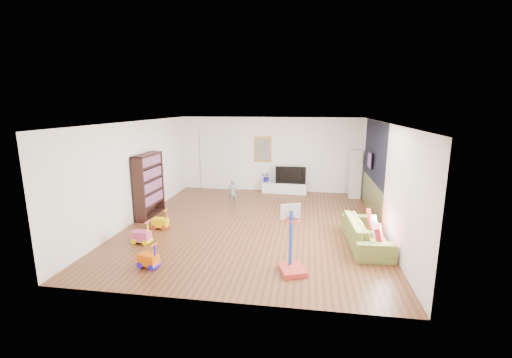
# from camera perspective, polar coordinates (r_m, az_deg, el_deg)

# --- Properties ---
(floor) EXTENTS (6.50, 7.50, 0.00)m
(floor) POSITION_cam_1_polar(r_m,az_deg,el_deg) (9.25, -0.38, -7.50)
(floor) COLOR brown
(floor) RESTS_ON ground
(ceiling) EXTENTS (6.50, 7.50, 0.00)m
(ceiling) POSITION_cam_1_polar(r_m,az_deg,el_deg) (8.72, -0.40, 9.45)
(ceiling) COLOR white
(ceiling) RESTS_ON ground
(wall_back) EXTENTS (6.50, 0.00, 2.70)m
(wall_back) POSITION_cam_1_polar(r_m,az_deg,el_deg) (12.55, 2.33, 4.09)
(wall_back) COLOR white
(wall_back) RESTS_ON ground
(wall_front) EXTENTS (6.50, 0.00, 2.70)m
(wall_front) POSITION_cam_1_polar(r_m,az_deg,el_deg) (5.34, -6.82, -7.23)
(wall_front) COLOR silver
(wall_front) RESTS_ON ground
(wall_left) EXTENTS (0.00, 7.50, 2.70)m
(wall_left) POSITION_cam_1_polar(r_m,az_deg,el_deg) (9.93, -19.26, 1.25)
(wall_left) COLOR white
(wall_left) RESTS_ON ground
(wall_right) EXTENTS (0.00, 7.50, 2.70)m
(wall_right) POSITION_cam_1_polar(r_m,az_deg,el_deg) (8.98, 20.56, 0.05)
(wall_right) COLOR silver
(wall_right) RESTS_ON ground
(navy_accent) EXTENTS (0.01, 3.20, 1.70)m
(navy_accent) POSITION_cam_1_polar(r_m,az_deg,el_deg) (10.25, 19.13, 4.42)
(navy_accent) COLOR black
(navy_accent) RESTS_ON wall_right
(olive_wainscot) EXTENTS (0.01, 3.20, 1.00)m
(olive_wainscot) POSITION_cam_1_polar(r_m,az_deg,el_deg) (10.50, 18.62, -2.89)
(olive_wainscot) COLOR brown
(olive_wainscot) RESTS_ON wall_right
(doorway) EXTENTS (1.45, 0.06, 2.10)m
(doorway) POSITION_cam_1_polar(r_m,az_deg,el_deg) (12.91, -6.13, 2.91)
(doorway) COLOR white
(doorway) RESTS_ON ground
(painting_back) EXTENTS (0.62, 0.06, 0.92)m
(painting_back) POSITION_cam_1_polar(r_m,az_deg,el_deg) (12.52, 1.17, 5.00)
(painting_back) COLOR gold
(painting_back) RESTS_ON wall_back
(artwork_right) EXTENTS (0.04, 0.56, 0.46)m
(artwork_right) POSITION_cam_1_polar(r_m,az_deg,el_deg) (10.47, 18.48, 2.96)
(artwork_right) COLOR #7F3F8C
(artwork_right) RESTS_ON wall_right
(media_console) EXTENTS (1.62, 0.49, 0.37)m
(media_console) POSITION_cam_1_polar(r_m,az_deg,el_deg) (12.43, 4.77, -1.48)
(media_console) COLOR white
(media_console) RESTS_ON ground
(tall_cabinet) EXTENTS (0.40, 0.40, 1.66)m
(tall_cabinet) POSITION_cam_1_polar(r_m,az_deg,el_deg) (12.13, 16.22, 0.84)
(tall_cabinet) COLOR silver
(tall_cabinet) RESTS_ON ground
(bookshelf) EXTENTS (0.34, 1.24, 1.80)m
(bookshelf) POSITION_cam_1_polar(r_m,az_deg,el_deg) (10.10, -17.40, -1.04)
(bookshelf) COLOR black
(bookshelf) RESTS_ON ground
(sofa) EXTENTS (0.91, 2.06, 0.59)m
(sofa) POSITION_cam_1_polar(r_m,az_deg,el_deg) (8.21, 17.92, -8.54)
(sofa) COLOR olive
(sofa) RESTS_ON ground
(basketball_hoop) EXTENTS (0.61, 0.67, 1.31)m
(basketball_hoop) POSITION_cam_1_polar(r_m,az_deg,el_deg) (6.52, 6.20, -10.08)
(basketball_hoop) COLOR #BA3028
(basketball_hoop) RESTS_ON ground
(ride_on_yellow) EXTENTS (0.40, 0.26, 0.52)m
(ride_on_yellow) POSITION_cam_1_polar(r_m,az_deg,el_deg) (9.17, -15.69, -6.44)
(ride_on_yellow) COLOR #FFCD04
(ride_on_yellow) RESTS_ON ground
(ride_on_orange) EXTENTS (0.43, 0.33, 0.51)m
(ride_on_orange) POSITION_cam_1_polar(r_m,az_deg,el_deg) (7.14, -17.51, -12.02)
(ride_on_orange) COLOR #E25C04
(ride_on_orange) RESTS_ON ground
(ride_on_pink) EXTENTS (0.43, 0.30, 0.54)m
(ride_on_pink) POSITION_cam_1_polar(r_m,az_deg,el_deg) (8.36, -18.58, -8.39)
(ride_on_pink) COLOR #DD4A83
(ride_on_pink) RESTS_ON ground
(child) EXTENTS (0.34, 0.28, 0.81)m
(child) POSITION_cam_1_polar(r_m,az_deg,el_deg) (10.95, -3.92, -2.18)
(child) COLOR slate
(child) RESTS_ON ground
(tv) EXTENTS (1.08, 0.15, 0.62)m
(tv) POSITION_cam_1_polar(r_m,az_deg,el_deg) (12.32, 5.81, 0.74)
(tv) COLOR black
(tv) RESTS_ON media_console
(vase_plant) EXTENTS (0.40, 0.37, 0.38)m
(vase_plant) POSITION_cam_1_polar(r_m,az_deg,el_deg) (12.43, 1.77, 0.35)
(vase_plant) COLOR navy
(vase_plant) RESTS_ON media_console
(pillow_left) EXTENTS (0.20, 0.43, 0.41)m
(pillow_left) POSITION_cam_1_polar(r_m,az_deg,el_deg) (7.65, 19.82, -8.86)
(pillow_left) COLOR #B92535
(pillow_left) RESTS_ON sofa
(pillow_center) EXTENTS (0.19, 0.42, 0.40)m
(pillow_center) POSITION_cam_1_polar(r_m,az_deg,el_deg) (8.20, 19.19, -7.41)
(pillow_center) COLOR white
(pillow_center) RESTS_ON sofa
(pillow_right) EXTENTS (0.14, 0.40, 0.39)m
(pillow_right) POSITION_cam_1_polar(r_m,az_deg,el_deg) (8.69, 18.47, -6.24)
(pillow_right) COLOR red
(pillow_right) RESTS_ON sofa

